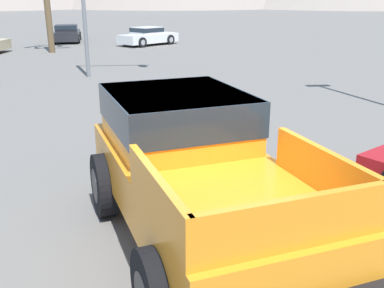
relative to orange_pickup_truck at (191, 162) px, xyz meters
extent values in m
plane|color=slate|center=(0.07, -0.16, -1.12)|extent=(320.00, 320.00, 0.00)
cube|color=orange|center=(0.08, -0.30, -0.24)|extent=(3.08, 4.97, 0.67)
cube|color=orange|center=(-0.16, 0.59, 0.47)|extent=(2.27, 2.43, 0.75)
cube|color=#1E2833|center=(-0.16, 0.59, 0.60)|extent=(2.32, 2.48, 0.48)
cube|color=orange|center=(-0.50, -1.79, 0.34)|extent=(0.55, 1.81, 0.48)
cube|color=orange|center=(1.32, -1.31, 0.34)|extent=(0.55, 1.81, 0.48)
cube|color=orange|center=(0.64, -2.40, 0.34)|extent=(1.85, 0.56, 0.48)
cube|color=black|center=(-0.52, 1.98, -0.46)|extent=(1.90, 0.65, 0.24)
cylinder|color=black|center=(-1.27, 0.83, -0.64)|extent=(0.53, 1.01, 0.97)
cylinder|color=#232326|center=(-1.27, 0.83, -0.64)|extent=(0.44, 0.60, 0.53)
cylinder|color=black|center=(0.69, 1.34, -0.64)|extent=(0.53, 1.01, 0.97)
cylinder|color=#232326|center=(0.69, 1.34, -0.64)|extent=(0.44, 0.60, 0.53)
cylinder|color=black|center=(1.42, -1.43, -0.64)|extent=(0.53, 1.01, 0.97)
cylinder|color=#232326|center=(1.42, -1.43, -0.64)|extent=(0.44, 0.60, 0.53)
cube|color=white|center=(-0.44, 25.52, -0.66)|extent=(4.21, 4.00, 0.56)
cube|color=white|center=(-0.52, 25.45, -0.16)|extent=(2.29, 2.27, 0.45)
cube|color=#1E2833|center=(-0.52, 25.45, -0.10)|extent=(2.34, 2.32, 0.27)
cylinder|color=black|center=(-0.02, 26.97, -0.80)|extent=(0.63, 0.59, 0.64)
cylinder|color=#9E9EA3|center=(-0.02, 26.97, -0.80)|extent=(0.42, 0.41, 0.35)
cylinder|color=black|center=(1.06, 25.75, -0.80)|extent=(0.63, 0.59, 0.64)
cylinder|color=#9E9EA3|center=(1.06, 25.75, -0.80)|extent=(0.42, 0.41, 0.35)
cylinder|color=black|center=(-1.93, 25.29, -0.80)|extent=(0.63, 0.59, 0.64)
cylinder|color=#9E9EA3|center=(-1.93, 25.29, -0.80)|extent=(0.42, 0.41, 0.35)
cylinder|color=black|center=(-0.85, 24.06, -0.80)|extent=(0.63, 0.59, 0.64)
cylinder|color=#9E9EA3|center=(-0.85, 24.06, -0.80)|extent=(0.42, 0.41, 0.35)
cube|color=#232328|center=(-6.25, 28.30, -0.66)|extent=(2.10, 4.29, 0.60)
cube|color=#232328|center=(-6.24, 28.20, -0.14)|extent=(1.66, 1.88, 0.45)
cube|color=#1E2833|center=(-6.24, 28.20, -0.08)|extent=(1.70, 1.92, 0.27)
cylinder|color=black|center=(-7.19, 29.50, -0.82)|extent=(0.28, 0.63, 0.61)
cylinder|color=#9E9EA3|center=(-7.19, 29.50, -0.82)|extent=(0.27, 0.36, 0.33)
cylinder|color=black|center=(-5.56, 29.66, -0.82)|extent=(0.28, 0.63, 0.61)
cylinder|color=#9E9EA3|center=(-5.56, 29.66, -0.82)|extent=(0.27, 0.36, 0.33)
cylinder|color=black|center=(-6.93, 26.94, -0.82)|extent=(0.28, 0.63, 0.61)
cylinder|color=#9E9EA3|center=(-6.93, 26.94, -0.82)|extent=(0.27, 0.36, 0.33)
cylinder|color=black|center=(-5.31, 27.10, -0.82)|extent=(0.28, 0.63, 0.61)
cylinder|color=#9E9EA3|center=(-5.31, 27.10, -0.82)|extent=(0.27, 0.36, 0.33)
cylinder|color=slate|center=(-3.00, 13.31, 1.94)|extent=(0.16, 0.16, 6.12)
camera|label=1|loc=(-0.55, -5.63, 2.15)|focal=42.00mm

